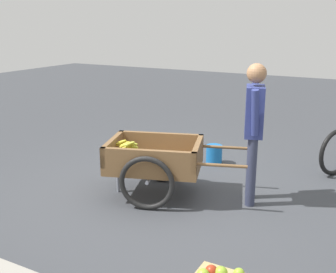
{
  "coord_description": "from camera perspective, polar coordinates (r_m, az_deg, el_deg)",
  "views": [
    {
      "loc": [
        -2.18,
        4.21,
        2.08
      ],
      "look_at": [
        0.1,
        0.04,
        0.75
      ],
      "focal_mm": 44.58,
      "sensor_mm": 36.0,
      "label": 1
    }
  ],
  "objects": [
    {
      "name": "ground_plane",
      "position": [
        5.18,
        1.2,
        -8.07
      ],
      "size": [
        24.0,
        24.0,
        0.0
      ],
      "primitive_type": "plane",
      "color": "#3D3F44"
    },
    {
      "name": "fruit_cart",
      "position": [
        5.05,
        -1.93,
        -3.37
      ],
      "size": [
        1.81,
        1.24,
        0.71
      ],
      "color": "brown",
      "rests_on": "ground"
    },
    {
      "name": "vendor_person",
      "position": [
        4.8,
        11.67,
        2.03
      ],
      "size": [
        0.3,
        0.54,
        1.63
      ],
      "color": "#333851",
      "rests_on": "ground"
    },
    {
      "name": "plastic_bucket",
      "position": [
        6.27,
        6.31,
        -2.45
      ],
      "size": [
        0.24,
        0.24,
        0.28
      ],
      "primitive_type": "cylinder",
      "color": "#1966B2",
      "rests_on": "ground"
    }
  ]
}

